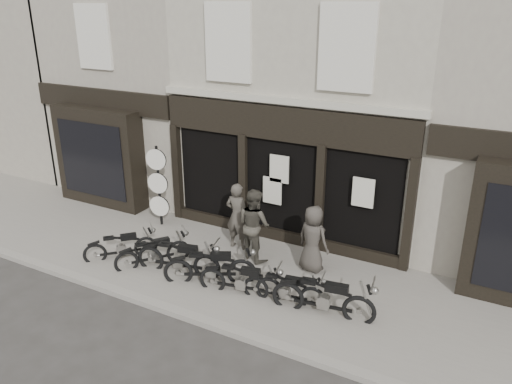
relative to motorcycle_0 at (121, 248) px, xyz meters
The scene contains 17 objects.
ground_plane 3.24m from the motorcycle_0, ahead, with size 90.00×90.00×0.00m, color #2D2B28.
pavement 3.34m from the motorcycle_0, 15.03° to the left, with size 30.00×4.20×0.12m, color slate.
kerb 3.48m from the motorcycle_0, 21.80° to the right, with size 30.00×0.25×0.13m, color gray.
central_building 7.69m from the motorcycle_0, 61.46° to the left, with size 7.30×6.22×8.34m.
neighbour_left 7.60m from the motorcycle_0, 118.14° to the left, with size 5.60×6.73×8.34m.
filler_left 13.30m from the motorcycle_0, 152.14° to the left, with size 11.00×6.00×8.20m, color gray.
motorcycle_0 is the anchor object (origin of this frame).
motorcycle_1 0.98m from the motorcycle_0, ahead, with size 1.36×1.69×0.94m.
motorcycle_2 1.81m from the motorcycle_0, ahead, with size 2.19×0.78×1.06m.
motorcycle_3 2.74m from the motorcycle_0, ahead, with size 2.02×1.31×1.06m.
motorcycle_4 3.64m from the motorcycle_0, ahead, with size 2.00×0.69×0.96m.
motorcycle_5 4.66m from the motorcycle_0, ahead, with size 1.92×0.59×0.92m.
motorcycle_6 5.60m from the motorcycle_0, ahead, with size 2.26×0.66×1.09m.
man_left 3.15m from the motorcycle_0, 38.70° to the left, with size 0.67×0.44×1.85m, color #3F3A33.
man_centre 3.55m from the motorcycle_0, 27.50° to the left, with size 0.93×0.72×1.91m, color #3B372F.
man_right 5.00m from the motorcycle_0, 20.53° to the left, with size 0.83×0.54×1.71m, color #38342F.
advert_sign_post 2.31m from the motorcycle_0, 100.10° to the left, with size 0.62×0.40×2.56m.
Camera 1 is at (5.40, -8.54, 6.42)m, focal length 35.00 mm.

